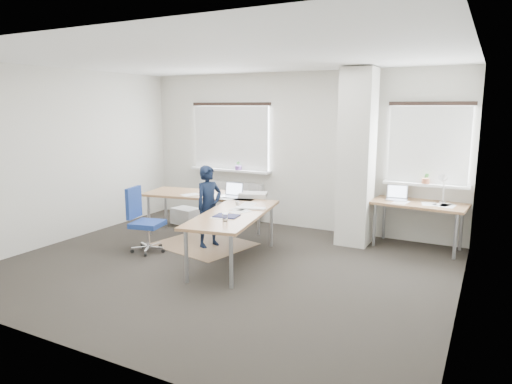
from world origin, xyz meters
The scene contains 8 objects.
ground centered at (0.00, 0.00, 0.00)m, with size 6.00×6.00×0.00m, color black.
room_shell centered at (0.18, 0.45, 1.75)m, with size 6.04×5.04×2.82m.
floor_mat centered at (-0.82, 0.76, 0.00)m, with size 1.41×1.19×0.01m, color #91704F.
white_crate centered at (-1.87, 1.72, 0.15)m, with size 0.50×0.35×0.30m, color white.
desk_main centered at (-0.50, 0.76, 0.69)m, with size 2.82×2.63×0.96m.
desk_side centered at (2.25, 2.15, 0.69)m, with size 1.46×0.82×1.22m.
task_chair centered at (-1.40, 0.04, 0.28)m, with size 0.55×0.54×1.00m.
person centered at (-0.68, 0.73, 0.65)m, with size 0.47×0.31×1.29m, color black.
Camera 1 is at (3.22, -5.13, 2.19)m, focal length 32.00 mm.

